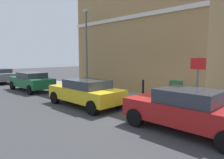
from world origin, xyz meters
TOP-DOWN VIEW (x-y plane):
  - ground at (0.00, 0.00)m, footprint 80.00×80.00m
  - sidewalk at (1.81, 6.00)m, footprint 2.78×30.00m
  - corner_building at (6.31, 3.25)m, footprint 6.33×10.50m
  - car_red at (-0.85, -2.85)m, footprint 1.87×4.12m
  - car_yellow at (-0.96, 2.33)m, footprint 1.90×4.20m
  - car_green at (-0.80, 8.92)m, footprint 1.80×4.20m
  - car_grey at (-0.97, 15.45)m, footprint 1.92×4.29m
  - utility_cabinet at (2.09, -0.98)m, footprint 0.46×0.61m
  - bollard_near_cabinet at (2.19, 1.07)m, footprint 0.14×0.14m
  - street_sign at (0.79, -2.53)m, footprint 0.08×0.60m
  - lamppost at (2.09, 6.05)m, footprint 0.20×0.44m

SIDE VIEW (x-z plane):
  - ground at x=0.00m, z-range 0.00..0.00m
  - sidewalk at x=1.81m, z-range 0.00..0.15m
  - utility_cabinet at x=2.09m, z-range 0.11..1.26m
  - bollard_near_cabinet at x=2.19m, z-range 0.19..1.22m
  - car_yellow at x=-0.96m, z-range 0.05..1.40m
  - car_green at x=-0.80m, z-range 0.05..1.41m
  - car_red at x=-0.85m, z-range 0.03..1.45m
  - car_grey at x=-0.97m, z-range 0.05..1.43m
  - street_sign at x=0.79m, z-range 0.51..2.81m
  - lamppost at x=2.09m, z-range 0.44..6.16m
  - corner_building at x=6.31m, z-range 0.00..8.36m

